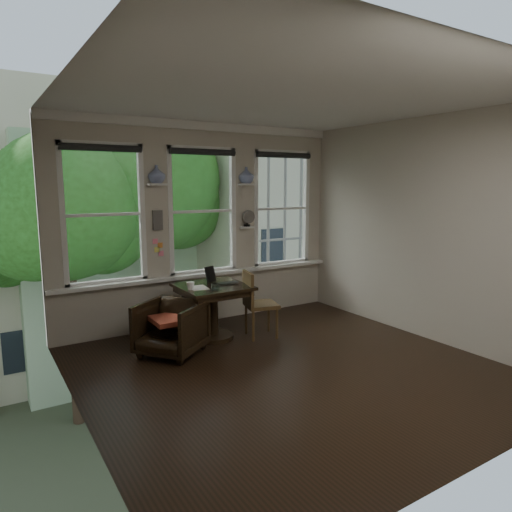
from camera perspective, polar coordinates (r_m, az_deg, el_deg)
ground at (r=5.42m, az=4.11°, el=-13.90°), size 4.50×4.50×0.00m
ceiling at (r=5.07m, az=4.51°, el=19.11°), size 4.50×4.50×0.00m
wall_back at (r=6.96m, az=-6.77°, el=3.93°), size 4.50×0.00×4.50m
wall_front at (r=3.51m, az=26.67°, el=-1.94°), size 4.50×0.00×4.50m
wall_left at (r=4.13m, az=-21.75°, el=-0.11°), size 0.00×4.50×4.50m
wall_right at (r=6.61m, az=20.23°, el=3.18°), size 0.00×4.50×4.50m
window_left at (r=6.46m, az=-18.54°, el=4.92°), size 1.10×0.12×1.90m
window_center at (r=6.95m, az=-6.80°, el=5.58°), size 1.10×0.12×1.90m
window_right at (r=7.68m, az=3.07°, el=5.95°), size 1.10×0.12×1.90m
shelf_left at (r=6.56m, az=-12.28°, el=8.74°), size 0.26×0.16×0.03m
shelf_right at (r=7.19m, az=-1.22°, el=8.94°), size 0.26×0.16×0.03m
intercom at (r=6.61m, az=-12.23°, el=4.40°), size 0.14×0.06×0.28m
sticky_notes at (r=6.65m, az=-12.14°, el=1.39°), size 0.16×0.01×0.24m
desk_fan at (r=7.19m, az=-1.13°, el=4.40°), size 0.20×0.20×0.24m
vase_left at (r=6.56m, az=-12.32°, el=9.95°), size 0.24×0.24×0.25m
vase_right at (r=7.19m, az=-1.23°, el=10.05°), size 0.24×0.24×0.25m
table at (r=6.31m, az=-5.39°, el=-6.97°), size 0.90×0.90×0.75m
armchair_left at (r=5.82m, az=-10.58°, el=-8.85°), size 1.03×1.02×0.68m
cushion_red at (r=5.79m, az=-10.61°, el=-7.80°), size 0.45×0.45×0.06m
side_chair_right at (r=6.35m, az=0.66°, el=-6.04°), size 0.51×0.51×0.92m
laptop at (r=6.23m, az=-3.50°, el=-3.49°), size 0.34×0.25×0.02m
mug at (r=5.98m, az=-8.20°, el=-3.72°), size 0.12×0.12×0.10m
drinking_glass at (r=5.90m, az=-5.08°, el=-3.87°), size 0.13×0.13×0.09m
tablet at (r=6.41m, az=-5.73°, el=-2.27°), size 0.17×0.12×0.22m
papers at (r=6.08m, az=-7.18°, el=-3.96°), size 0.26×0.33×0.00m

